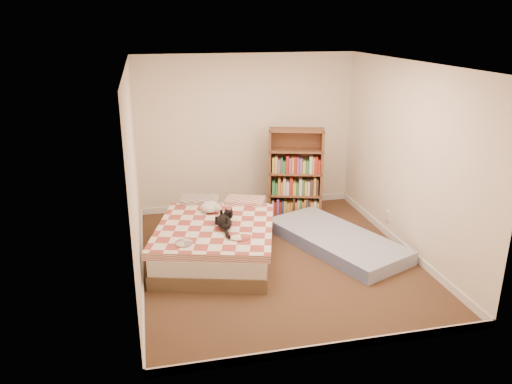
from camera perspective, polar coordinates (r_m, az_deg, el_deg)
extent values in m
cube|color=#492F1F|center=(6.63, 2.50, -7.62)|extent=(3.50, 4.00, 0.01)
cube|color=white|center=(5.94, 2.86, 14.44)|extent=(3.50, 4.00, 0.01)
cube|color=#F2ECCB|center=(8.06, -1.07, 6.72)|extent=(3.50, 0.01, 2.50)
cube|color=#F2ECCB|center=(4.39, 9.53, -4.45)|extent=(3.50, 0.01, 2.50)
cube|color=#F2ECCB|center=(5.97, -13.76, 1.68)|extent=(0.01, 4.00, 2.50)
cube|color=#F2ECCB|center=(6.83, 17.01, 3.58)|extent=(0.01, 4.00, 2.50)
cube|color=white|center=(8.39, -1.01, -1.32)|extent=(3.50, 0.02, 0.10)
cube|color=white|center=(5.00, 8.70, -17.12)|extent=(3.50, 0.02, 0.10)
cube|color=white|center=(6.42, -12.83, -8.57)|extent=(0.02, 4.00, 0.10)
cube|color=white|center=(7.23, 16.03, -5.62)|extent=(0.02, 4.00, 0.10)
cube|color=white|center=(7.45, 14.74, -2.64)|extent=(0.03, 0.09, 0.13)
cube|color=brown|center=(6.72, -4.48, -6.45)|extent=(1.87, 2.29, 0.18)
cube|color=silver|center=(6.64, -4.52, -4.98)|extent=(1.84, 2.25, 0.20)
cube|color=#A5443D|center=(6.58, -4.55, -3.79)|extent=(1.85, 1.97, 0.10)
cube|color=slate|center=(7.23, -8.00, -1.50)|extent=(0.62, 0.48, 0.15)
cube|color=#A5443D|center=(7.30, -2.85, -1.12)|extent=(0.62, 0.48, 0.15)
cube|color=brown|center=(7.73, 1.67, 1.98)|extent=(0.12, 0.28, 1.41)
cube|color=brown|center=(7.96, 7.30, 2.34)|extent=(0.12, 0.28, 1.41)
cube|color=brown|center=(7.95, 4.26, 2.43)|extent=(0.82, 0.25, 1.41)
cube|color=brown|center=(8.06, 4.40, -2.49)|extent=(0.89, 0.50, 0.03)
cube|color=brown|center=(7.83, 4.53, 2.23)|extent=(0.89, 0.50, 0.03)
cube|color=brown|center=(7.66, 4.66, 7.06)|extent=(0.89, 0.50, 0.03)
cube|color=#6676AA|center=(7.02, 9.14, -5.47)|extent=(1.63, 2.23, 0.18)
ellipsoid|color=black|center=(6.36, -3.67, -3.43)|extent=(0.33, 0.46, 0.14)
sphere|color=black|center=(6.56, -3.98, -2.59)|extent=(0.17, 0.17, 0.13)
cone|color=black|center=(6.57, -4.37, -2.06)|extent=(0.06, 0.06, 0.05)
cone|color=black|center=(6.58, -3.72, -2.01)|extent=(0.06, 0.06, 0.05)
cylinder|color=black|center=(6.14, -2.25, -4.64)|extent=(0.13, 0.23, 0.05)
ellipsoid|color=white|center=(6.87, -5.26, -1.72)|extent=(0.25, 0.28, 0.14)
sphere|color=white|center=(6.80, -4.51, -1.81)|extent=(0.11, 0.11, 0.11)
sphere|color=white|center=(6.77, -4.14, -1.99)|extent=(0.05, 0.05, 0.05)
sphere|color=white|center=(6.91, -6.24, -1.76)|extent=(0.06, 0.06, 0.06)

